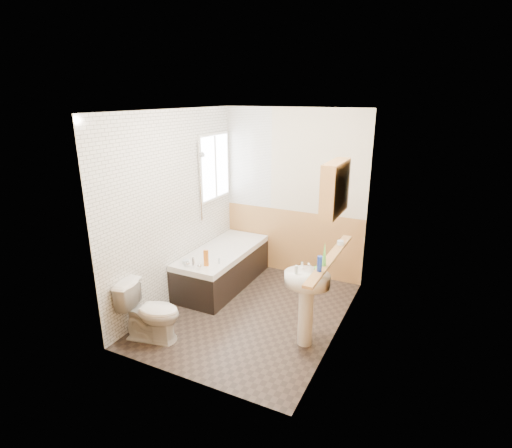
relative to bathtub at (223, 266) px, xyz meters
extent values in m
plane|color=#2D2420|center=(0.73, -0.54, -0.29)|extent=(2.80, 2.80, 0.00)
plane|color=white|center=(0.73, -0.54, 2.21)|extent=(2.80, 2.80, 0.00)
cube|color=beige|center=(0.73, 0.87, 0.96)|extent=(2.20, 0.02, 2.50)
cube|color=beige|center=(0.73, -1.95, 0.96)|extent=(2.20, 0.02, 2.50)
cube|color=beige|center=(-0.38, -0.54, 0.96)|extent=(0.02, 2.80, 2.50)
cube|color=beige|center=(1.84, -0.54, 0.96)|extent=(0.02, 2.80, 2.50)
cube|color=tan|center=(1.82, -0.54, 0.21)|extent=(0.01, 2.80, 1.00)
cube|color=tan|center=(0.73, -1.93, 0.21)|extent=(2.20, 0.01, 1.00)
cube|color=tan|center=(0.73, 0.85, 0.21)|extent=(2.20, 0.01, 1.00)
cube|color=white|center=(-0.36, -0.54, 0.96)|extent=(0.01, 2.80, 2.50)
cube|color=white|center=(0.00, 0.84, 1.46)|extent=(0.75, 0.01, 1.50)
cube|color=white|center=(-0.34, 0.41, 1.36)|extent=(0.03, 0.79, 0.99)
cube|color=white|center=(-0.32, 0.41, 1.36)|extent=(0.01, 0.70, 0.90)
cube|color=white|center=(-0.32, 0.41, 1.36)|extent=(0.01, 0.04, 0.90)
cube|color=black|center=(0.00, 0.00, -0.05)|extent=(0.70, 1.64, 0.47)
cube|color=white|center=(0.00, 0.00, 0.22)|extent=(0.70, 1.64, 0.08)
cube|color=white|center=(0.00, 0.00, 0.21)|extent=(0.56, 1.50, 0.04)
cylinder|color=silver|center=(0.00, -0.72, 0.33)|extent=(0.04, 0.04, 0.14)
sphere|color=silver|center=(-0.09, -0.72, 0.30)|extent=(0.06, 0.06, 0.06)
sphere|color=silver|center=(0.09, -0.72, 0.30)|extent=(0.06, 0.06, 0.06)
cylinder|color=silver|center=(-0.32, -0.02, 1.22)|extent=(0.02, 0.02, 1.13)
cylinder|color=silver|center=(-0.32, -0.02, 0.71)|extent=(0.04, 0.04, 0.02)
cylinder|color=silver|center=(-0.32, -0.02, 1.74)|extent=(0.04, 0.04, 0.02)
cylinder|color=silver|center=(-0.27, -0.02, 1.60)|extent=(0.06, 0.08, 0.08)
imported|color=white|center=(-0.03, -1.54, 0.05)|extent=(0.76, 0.52, 0.68)
cylinder|color=white|center=(1.57, -0.87, 0.06)|extent=(0.16, 0.16, 0.69)
ellipsoid|color=white|center=(1.57, -0.87, 0.50)|extent=(0.50, 0.40, 0.13)
cylinder|color=silver|center=(1.47, -0.77, 0.61)|extent=(0.03, 0.03, 0.08)
cylinder|color=silver|center=(1.67, -0.77, 0.61)|extent=(0.03, 0.03, 0.08)
cylinder|color=silver|center=(1.57, -0.79, 0.64)|extent=(0.02, 0.11, 0.09)
cube|color=tan|center=(1.77, -0.73, 0.73)|extent=(0.10, 1.50, 0.03)
cube|color=tan|center=(1.75, -0.62, 1.46)|extent=(0.15, 0.61, 0.55)
cube|color=silver|center=(1.67, -0.77, 1.46)|extent=(0.01, 0.24, 0.42)
cube|color=silver|center=(1.67, -0.47, 1.46)|extent=(0.01, 0.24, 0.42)
cylinder|color=#19339E|center=(1.77, -1.12, 0.82)|extent=(0.05, 0.05, 0.16)
cone|color=#59C647|center=(1.77, -0.97, 0.87)|extent=(0.06, 0.06, 0.25)
cylinder|color=silver|center=(1.77, -0.32, 0.77)|extent=(0.08, 0.08, 0.05)
imported|color=#59C647|center=(1.69, -0.90, 0.61)|extent=(0.10, 0.17, 0.08)
cylinder|color=silver|center=(1.46, -0.93, 0.62)|extent=(0.04, 0.04, 0.09)
cube|color=orange|center=(0.11, -0.59, 0.37)|extent=(0.07, 0.06, 0.22)
cylinder|color=silver|center=(-0.16, -0.66, 0.29)|extent=(0.10, 0.10, 0.06)
cylinder|color=silver|center=(0.23, -0.46, 0.30)|extent=(0.03, 0.03, 0.08)
camera|label=1|loc=(2.77, -4.57, 2.38)|focal=28.00mm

